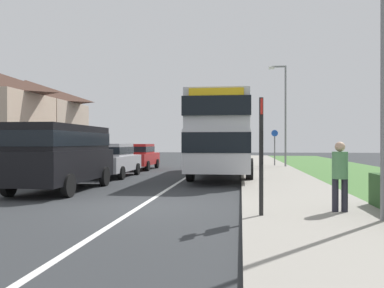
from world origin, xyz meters
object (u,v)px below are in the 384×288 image
at_px(double_decker_bus, 223,133).
at_px(cycle_route_sign, 275,146).
at_px(pedestrian_at_stop, 340,173).
at_px(street_lamp_near, 378,17).
at_px(bus_stop_sign, 261,148).
at_px(parked_car_red, 139,155).
at_px(parked_car_silver, 112,159).
at_px(street_lamp_mid, 284,109).
at_px(parked_van_black, 62,152).

relative_size(double_decker_bus, cycle_route_sign, 4.52).
bearing_deg(pedestrian_at_stop, street_lamp_near, -62.98).
bearing_deg(bus_stop_sign, parked_car_red, 112.84).
bearing_deg(parked_car_silver, bus_stop_sign, -57.47).
relative_size(double_decker_bus, parked_car_silver, 2.59).
bearing_deg(parked_car_red, street_lamp_mid, 15.04).
height_order(street_lamp_near, street_lamp_mid, street_lamp_near).
height_order(pedestrian_at_stop, street_lamp_mid, street_lamp_mid).
xyz_separation_m(parked_car_red, bus_stop_sign, (6.69, -15.89, 0.67)).
bearing_deg(double_decker_bus, parked_car_red, 142.19).
height_order(bus_stop_sign, street_lamp_mid, street_lamp_mid).
xyz_separation_m(parked_car_silver, street_lamp_near, (8.82, -10.63, 3.22)).
xyz_separation_m(cycle_route_sign, street_lamp_mid, (0.49, -1.12, 2.44)).
xyz_separation_m(parked_van_black, parked_car_red, (-0.15, 11.21, -0.46)).
xyz_separation_m(double_decker_bus, cycle_route_sign, (3.17, 7.72, -0.72)).
bearing_deg(pedestrian_at_stop, parked_car_red, 118.99).
distance_m(bus_stop_sign, cycle_route_sign, 19.52).
distance_m(pedestrian_at_stop, cycle_route_sign, 18.79).
xyz_separation_m(double_decker_bus, pedestrian_at_stop, (3.07, -11.07, -1.17)).
bearing_deg(parked_car_red, pedestrian_at_stop, -61.01).
distance_m(parked_van_black, cycle_route_sign, 16.98).
distance_m(pedestrian_at_stop, street_lamp_near, 3.32).
bearing_deg(cycle_route_sign, street_lamp_mid, -66.53).
bearing_deg(street_lamp_near, bus_stop_sign, 171.90).
bearing_deg(cycle_route_sign, pedestrian_at_stop, -90.31).
height_order(bus_stop_sign, cycle_route_sign, bus_stop_sign).
relative_size(parked_car_silver, street_lamp_mid, 0.66).
xyz_separation_m(pedestrian_at_stop, street_lamp_near, (0.49, -0.97, 3.13)).
relative_size(parked_van_black, parked_car_red, 1.21).
distance_m(parked_van_black, parked_car_red, 11.22).
xyz_separation_m(double_decker_bus, street_lamp_near, (3.56, -12.04, 1.97)).
height_order(parked_car_silver, street_lamp_mid, street_lamp_mid).
bearing_deg(pedestrian_at_stop, cycle_route_sign, 89.69).
bearing_deg(parked_van_black, cycle_route_sign, 60.39).
height_order(bus_stop_sign, street_lamp_near, street_lamp_near).
relative_size(pedestrian_at_stop, bus_stop_sign, 0.64).
bearing_deg(parked_van_black, parked_car_silver, 90.39).
relative_size(pedestrian_at_stop, street_lamp_near, 0.23).
distance_m(double_decker_bus, street_lamp_mid, 7.74).
distance_m(parked_car_silver, street_lamp_near, 14.18).
bearing_deg(street_lamp_mid, parked_van_black, -123.05).
bearing_deg(double_decker_bus, bus_stop_sign, -83.58).
distance_m(cycle_route_sign, street_lamp_near, 19.94).
height_order(parked_van_black, parked_car_red, parked_van_black).
bearing_deg(parked_car_red, double_decker_bus, -37.81).
bearing_deg(double_decker_bus, pedestrian_at_stop, -74.50).
distance_m(parked_van_black, pedestrian_at_stop, 9.22).
xyz_separation_m(parked_car_red, street_lamp_near, (8.94, -16.21, 3.24)).
height_order(parked_car_red, street_lamp_near, street_lamp_near).
distance_m(parked_car_red, street_lamp_mid, 9.82).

